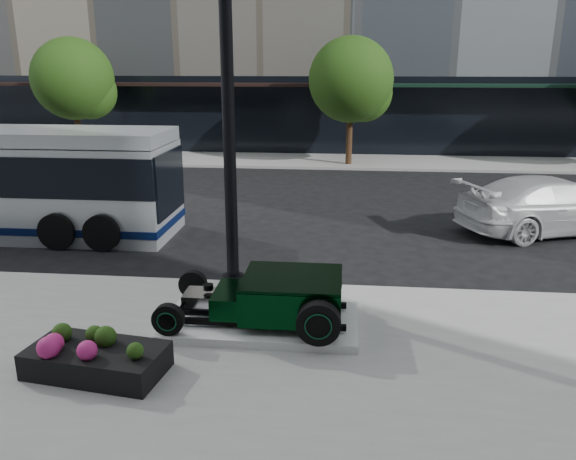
# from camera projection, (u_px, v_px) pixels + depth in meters

# --- Properties ---
(ground) EXTENTS (120.00, 120.00, 0.00)m
(ground) POSITION_uv_depth(u_px,v_px,m) (309.00, 257.00, 13.90)
(ground) COLOR black
(ground) RESTS_ON ground
(sidewalk_far) EXTENTS (70.00, 4.00, 0.12)m
(sidewalk_far) POSITION_uv_depth(u_px,v_px,m) (328.00, 161.00, 27.23)
(sidewalk_far) COLOR gray
(sidewalk_far) RESTS_ON ground
(street_trees) EXTENTS (29.80, 3.80, 5.70)m
(street_trees) POSITION_uv_depth(u_px,v_px,m) (354.00, 83.00, 25.18)
(street_trees) COLOR black
(street_trees) RESTS_ON sidewalk_far
(display_plinth) EXTENTS (3.40, 1.80, 0.15)m
(display_plinth) POSITION_uv_depth(u_px,v_px,m) (262.00, 322.00, 10.01)
(display_plinth) COLOR silver
(display_plinth) RESTS_ON sidewalk_near
(hot_rod) EXTENTS (3.22, 2.00, 0.81)m
(hot_rod) POSITION_uv_depth(u_px,v_px,m) (280.00, 296.00, 9.83)
(hot_rod) COLOR black
(hot_rod) RESTS_ON display_plinth
(info_plaque) EXTENTS (0.44, 0.36, 0.31)m
(info_plaque) POSITION_uv_depth(u_px,v_px,m) (133.00, 356.00, 8.73)
(info_plaque) COLOR silver
(info_plaque) RESTS_ON sidewalk_near
(lamppost) EXTENTS (0.45, 0.45, 8.27)m
(lamppost) POSITION_uv_depth(u_px,v_px,m) (228.00, 100.00, 10.82)
(lamppost) COLOR black
(lamppost) RESTS_ON sidewalk_near
(flower_planter) EXTENTS (2.16, 1.30, 0.66)m
(flower_planter) POSITION_uv_depth(u_px,v_px,m) (97.00, 358.00, 8.44)
(flower_planter) COLOR black
(flower_planter) RESTS_ON sidewalk_near
(white_sedan) EXTENTS (5.86, 3.96, 1.58)m
(white_sedan) POSITION_uv_depth(u_px,v_px,m) (552.00, 205.00, 15.81)
(white_sedan) COLOR silver
(white_sedan) RESTS_ON ground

